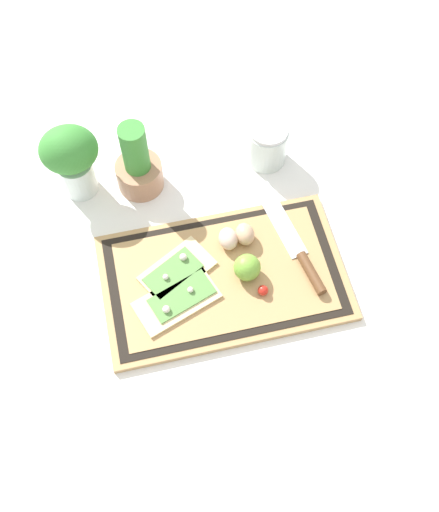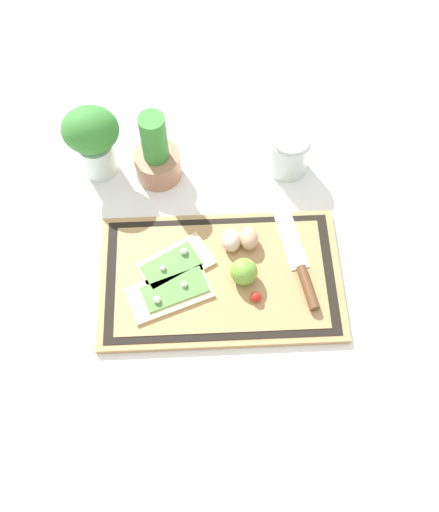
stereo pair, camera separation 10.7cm
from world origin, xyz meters
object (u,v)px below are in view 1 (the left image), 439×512
Objects in this scene: herb_pot at (138,167)px; herb_glass at (71,157)px; knife at (300,254)px; egg_brown at (245,234)px; cherry_tomato_red at (263,290)px; lime at (247,267)px; sauce_jar at (267,146)px; pizza_slice_far at (176,271)px; egg_pink at (228,239)px; pizza_slice_near at (178,299)px.

herb_pot and herb_glass have the same top height.
herb_pot is (-0.31, 0.28, 0.04)m from knife.
egg_brown is 0.27× the size of herb_pot.
herb_pot reaches higher than knife.
egg_brown is 0.14m from cherry_tomato_red.
sauce_jar is at bearing 67.76° from lime.
lime is at bearing 113.71° from cherry_tomato_red.
sauce_jar reaches higher than cherry_tomato_red.
pizza_slice_far is 0.17m from egg_brown.
pizza_slice_far is at bearing -160.46° from egg_pink.
herb_pot is (-0.20, 0.21, 0.03)m from egg_brown.
cherry_tomato_red is at bearing -146.36° from knife.
herb_pot reaches higher than pizza_slice_far.
knife is 5.29× the size of lime.
lime is at bearing -58.14° from herb_pot.
egg_pink is 0.27× the size of herb_pot.
herb_pot reaches higher than egg_pink.
knife is 0.12m from cherry_tomato_red.
egg_pink is 0.48× the size of sauce_jar.
pizza_slice_near is 0.43m from sauce_jar.
egg_pink is 0.90× the size of lime.
herb_glass is at bearing 122.28° from pizza_slice_far.
sauce_jar is (0.15, 0.22, 0.01)m from egg_pink.
herb_pot is at bearing -178.54° from sauce_jar.
pizza_slice_far is 0.38m from sauce_jar.
lime is 0.53× the size of sauce_jar.
pizza_slice_near is at bearing -98.28° from pizza_slice_far.
herb_glass reaches higher than egg_pink.
egg_pink is 0.27× the size of herb_glass.
knife is 0.41m from herb_pot.
pizza_slice_far is at bearing 152.44° from cherry_tomato_red.
pizza_slice_far reaches higher than cherry_tomato_red.
sauce_jar is at bearing 1.46° from herb_pot.
pizza_slice_near is at bearing -169.45° from lime.
sauce_jar reaches higher than egg_brown.
knife is 0.13m from egg_brown.
pizza_slice_far reaches higher than knife.
herb_glass is (-0.30, 0.23, 0.08)m from egg_pink.
sauce_jar reaches higher than pizza_slice_near.
egg_brown is (0.16, 0.05, 0.02)m from pizza_slice_far.
herb_pot is at bearing 137.83° from knife.
sauce_jar is (0.31, 0.01, -0.02)m from herb_pot.
herb_pot is at bearing -8.31° from herb_glass.
pizza_slice_near is at bearing -146.62° from egg_brown.
cherry_tomato_red is at bearing -6.97° from pizza_slice_near.
egg_brown is at bearing -46.49° from herb_pot.
knife is at bearing 9.26° from pizza_slice_near.
herb_glass is at bearing 142.11° from egg_pink.
herb_glass is (-0.17, 0.28, 0.09)m from pizza_slice_far.
herb_pot is (-0.18, 0.29, 0.02)m from lime.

